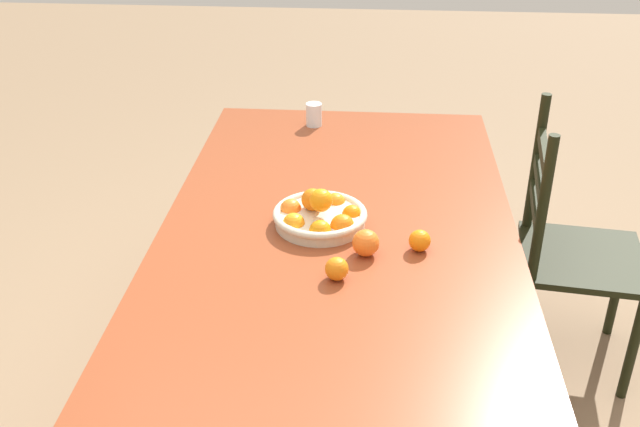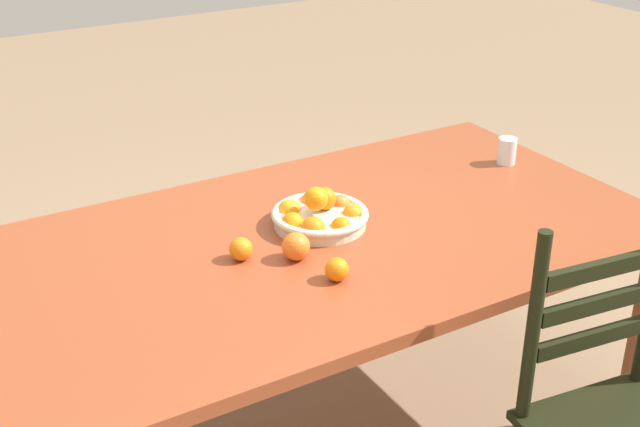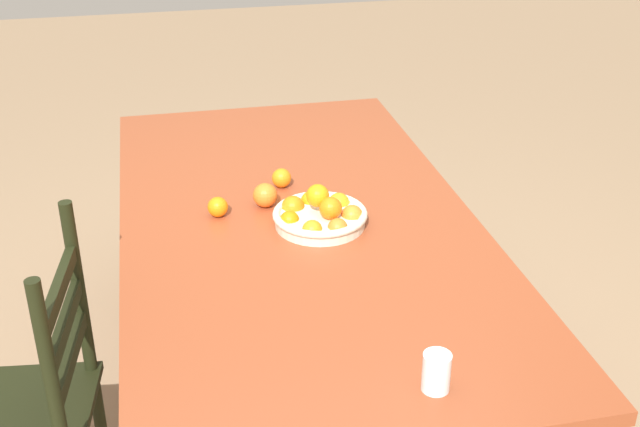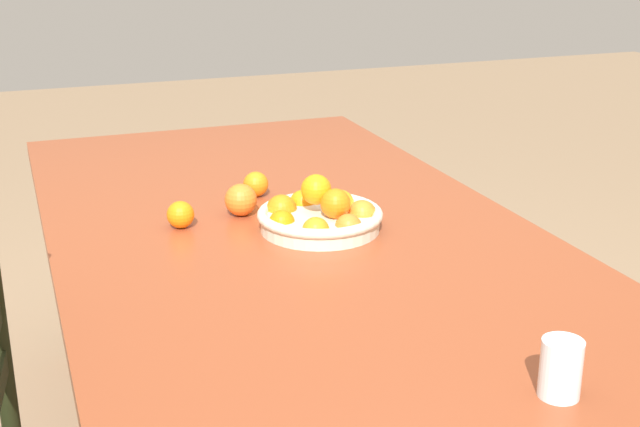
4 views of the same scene
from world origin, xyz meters
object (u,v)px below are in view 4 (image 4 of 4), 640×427
Objects in this scene: fruit_bowl at (320,216)px; orange_loose_2 at (256,184)px; orange_loose_0 at (241,200)px; orange_loose_1 at (180,215)px; dining_table at (289,249)px; drinking_glass at (561,368)px.

fruit_bowl is 0.30m from orange_loose_2.
orange_loose_0 is at bearing 42.17° from fruit_bowl.
dining_table is at bearing -105.87° from orange_loose_1.
fruit_bowl is at bearing -133.34° from dining_table.
fruit_bowl reaches higher than dining_table.
orange_loose_2 is at bearing 2.82° from dining_table.
fruit_bowl is at bearing -137.83° from orange_loose_0.
orange_loose_1 is 0.98× the size of orange_loose_2.
fruit_bowl is 0.33m from orange_loose_1.
orange_loose_1 is 0.69× the size of drinking_glass.
fruit_bowl is at bearing -112.36° from orange_loose_1.
drinking_glass is at bearing -166.59° from orange_loose_0.
dining_table is 22.27× the size of drinking_glass.
drinking_glass is (-0.87, -0.14, 0.11)m from dining_table.
orange_loose_0 is 0.16m from orange_loose_1.
fruit_bowl is 0.22m from orange_loose_0.
drinking_glass is at bearing -170.54° from dining_table.
orange_loose_2 is (0.13, -0.08, -0.01)m from orange_loose_0.
drinking_glass reaches higher than orange_loose_1.
orange_loose_2 is at bearing -53.91° from orange_loose_1.
dining_table is 0.26m from orange_loose_2.
orange_loose_1 is at bearing 126.09° from orange_loose_2.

